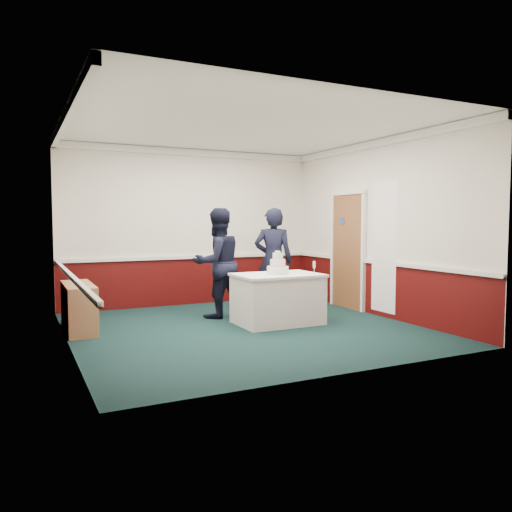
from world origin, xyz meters
name	(u,v)px	position (x,y,z in m)	size (l,w,h in m)	color
ground	(245,328)	(0.00, 0.00, 0.00)	(5.00, 5.00, 0.00)	#132E2E
room_shell	(234,199)	(0.08, 0.61, 1.97)	(5.00, 5.00, 3.00)	silver
sideboard	(79,307)	(-2.28, 0.90, 0.35)	(0.41, 1.20, 0.70)	tan
cake_table	(278,298)	(0.61, 0.11, 0.40)	(1.32, 0.92, 0.79)	white
wedding_cake	(278,267)	(0.61, 0.11, 0.90)	(0.35, 0.35, 0.36)	white
cake_knife	(282,275)	(0.58, -0.09, 0.79)	(0.01, 0.22, 0.01)	silver
champagne_flute	(314,265)	(1.11, -0.17, 0.93)	(0.05, 0.05, 0.21)	silver
person_man	(218,263)	(-0.04, 1.02, 0.92)	(0.89, 0.70, 1.84)	black
person_woman	(273,260)	(1.01, 1.01, 0.93)	(0.68, 0.44, 1.85)	black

